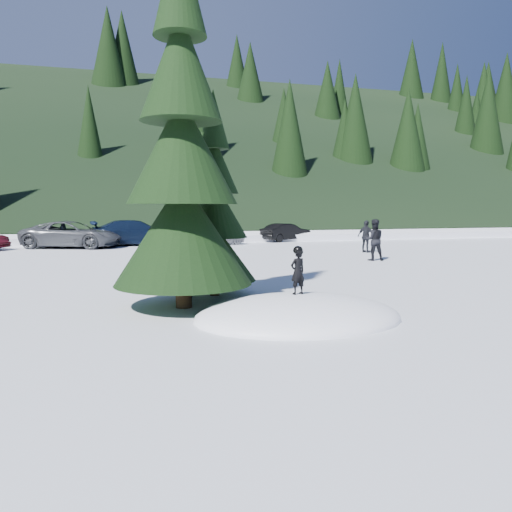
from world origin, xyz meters
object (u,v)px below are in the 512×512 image
object	(u,v)px
adult_0	(374,240)
car_5	(286,232)
spruce_short	(214,216)
child_skier	(298,272)
car_2	(72,235)
car_4	(215,235)
car_3	(136,233)
spruce_tall	(182,164)
adult_1	(366,236)

from	to	relation	value
adult_0	car_5	world-z (taller)	adult_0
spruce_short	child_skier	xyz separation A→B (m)	(1.25, -2.98, -1.14)
car_2	car_4	xyz separation A→B (m)	(8.31, -0.00, -0.14)
spruce_short	car_3	xyz separation A→B (m)	(-1.40, 18.29, -1.33)
car_3	car_4	distance (m)	4.83
car_2	car_4	distance (m)	8.31
spruce_tall	car_2	bearing A→B (deg)	102.17
spruce_short	car_5	bearing A→B (deg)	65.96
adult_1	car_2	size ratio (longest dim) A/B	0.30
car_5	adult_0	bearing A→B (deg)	155.05
spruce_short	car_3	world-z (taller)	spruce_short
car_4	child_skier	bearing A→B (deg)	157.08
car_3	adult_1	bearing A→B (deg)	-131.21
car_3	child_skier	bearing A→B (deg)	-178.05
car_2	adult_1	bearing A→B (deg)	-95.31
adult_1	car_3	size ratio (longest dim) A/B	0.31
adult_0	adult_1	world-z (taller)	adult_0
car_3	car_5	distance (m)	9.98
car_3	car_4	world-z (taller)	car_3
spruce_tall	car_4	world-z (taller)	spruce_tall
car_5	car_4	bearing A→B (deg)	86.37
adult_0	car_5	size ratio (longest dim) A/B	0.49
child_skier	adult_0	distance (m)	11.90
adult_1	car_4	distance (m)	9.61
car_4	car_2	bearing A→B (deg)	72.86
spruce_short	car_4	size ratio (longest dim) A/B	1.47
child_skier	car_5	bearing A→B (deg)	-124.48
spruce_short	car_2	size ratio (longest dim) A/B	0.98
adult_0	car_4	bearing A→B (deg)	-49.10
spruce_short	car_4	bearing A→B (deg)	79.14
car_3	car_5	bearing A→B (deg)	-90.29
car_2	car_3	distance (m)	3.77
adult_1	spruce_short	bearing A→B (deg)	103.17
spruce_short	adult_0	xyz separation A→B (m)	(8.31, 6.60, -1.20)
child_skier	car_4	distance (m)	20.29
spruce_short	car_3	distance (m)	18.39
car_5	car_2	bearing A→B (deg)	74.20
car_2	car_4	size ratio (longest dim) A/B	1.50
adult_0	spruce_short	bearing A→B (deg)	54.05
spruce_tall	adult_0	xyz separation A→B (m)	(9.31, 8.00, -2.41)
car_4	adult_0	bearing A→B (deg)	-171.83
spruce_tall	car_5	world-z (taller)	spruce_tall
car_3	car_5	xyz separation A→B (m)	(9.94, 0.85, -0.16)
car_4	spruce_tall	bearing A→B (deg)	149.85
child_skier	adult_1	world-z (taller)	adult_1
child_skier	car_2	distance (m)	21.14
adult_0	spruce_tall	bearing A→B (deg)	56.27
spruce_tall	car_4	size ratio (longest dim) A/B	2.35
spruce_short	spruce_tall	bearing A→B (deg)	-125.54
adult_0	car_3	world-z (taller)	adult_0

